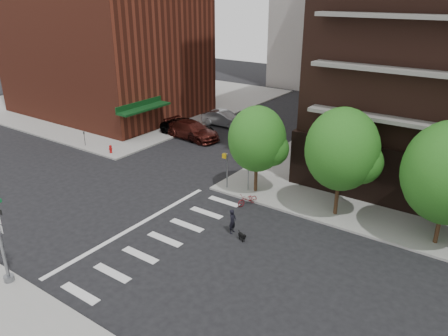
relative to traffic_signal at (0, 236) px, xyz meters
The scene contains 16 objects.
ground 7.98m from the traffic_signal, 86.42° to the left, with size 120.00×120.00×0.00m, color black.
sidewalk_nw 39.31m from the traffic_signal, 127.79° to the left, with size 31.00×33.00×0.15m, color gray.
crosswalk 8.40m from the traffic_signal, 70.35° to the left, with size 3.85×13.00×0.01m.
midrise_nw 34.19m from the traffic_signal, 130.18° to the left, with size 21.40×15.50×20.00m.
tree_a 16.66m from the traffic_signal, 74.39° to the left, with size 4.00×4.00×5.90m.
tree_b 19.20m from the traffic_signal, 56.79° to the left, with size 4.50×4.50×6.65m.
traffic_signal is the anchor object (origin of this frame).
pedestrian_signal 15.69m from the traffic_signal, 79.76° to the left, with size 2.18×0.67×2.60m.
fire_hydrant 18.42m from the traffic_signal, 123.26° to the left, with size 0.24×0.24×0.73m.
parking_meter 20.49m from the traffic_signal, 131.50° to the left, with size 0.10×0.08×1.32m.
parked_car_black 24.55m from the traffic_signal, 108.41° to the left, with size 5.93×2.74×1.65m, color black.
parked_car_maroon 23.99m from the traffic_signal, 106.87° to the left, with size 5.91×2.40×1.71m, color #481813.
parked_car_silver 29.04m from the traffic_signal, 103.73° to the left, with size 4.91×1.71×1.62m, color #96999E.
scooter 15.06m from the traffic_signal, 70.12° to the left, with size 0.55×1.58×0.83m, color maroon.
dog_walker 12.30m from the traffic_signal, 58.96° to the left, with size 0.37×0.56×1.53m, color black.
dog 12.55m from the traffic_signal, 53.98° to the left, with size 0.61×0.38×0.52m.
Camera 1 is at (18.50, -15.97, 13.54)m, focal length 35.00 mm.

